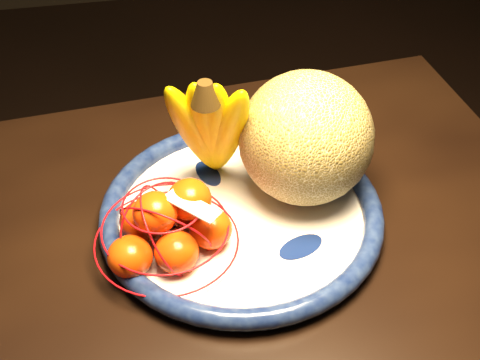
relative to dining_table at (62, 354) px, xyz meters
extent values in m
cube|color=black|center=(0.00, 0.00, 0.06)|extent=(1.52, 0.99, 0.04)
cylinder|color=black|center=(0.62, 0.42, -0.30)|extent=(0.06, 0.06, 0.69)
cylinder|color=white|center=(0.26, 0.12, 0.08)|extent=(0.36, 0.36, 0.02)
torus|color=#050F3B|center=(0.26, 0.12, 0.10)|extent=(0.40, 0.40, 0.03)
cylinder|color=white|center=(0.26, 0.12, 0.08)|extent=(0.17, 0.17, 0.01)
ellipsoid|color=#0E1D52|center=(0.33, 0.04, 0.09)|extent=(0.15, 0.11, 0.00)
ellipsoid|color=#0E1D52|center=(0.23, 0.21, 0.09)|extent=(0.09, 0.13, 0.00)
ellipsoid|color=#0E1D52|center=(0.15, 0.12, 0.09)|extent=(0.11, 0.06, 0.00)
sphere|color=olive|center=(0.36, 0.16, 0.19)|extent=(0.19, 0.19, 0.19)
ellipsoid|color=yellow|center=(0.21, 0.19, 0.20)|extent=(0.12, 0.12, 0.21)
ellipsoid|color=yellow|center=(0.23, 0.19, 0.20)|extent=(0.09, 0.12, 0.22)
ellipsoid|color=yellow|center=(0.24, 0.19, 0.20)|extent=(0.06, 0.12, 0.22)
ellipsoid|color=yellow|center=(0.25, 0.18, 0.20)|extent=(0.08, 0.14, 0.21)
cone|color=black|center=(0.23, 0.19, 0.30)|extent=(0.04, 0.04, 0.03)
ellipsoid|color=#FD530F|center=(0.10, 0.04, 0.12)|extent=(0.06, 0.06, 0.05)
ellipsoid|color=#FD530F|center=(0.16, 0.04, 0.12)|extent=(0.06, 0.06, 0.05)
ellipsoid|color=#FD530F|center=(0.21, 0.07, 0.12)|extent=(0.06, 0.06, 0.05)
ellipsoid|color=#FD530F|center=(0.12, 0.11, 0.12)|extent=(0.06, 0.06, 0.05)
ellipsoid|color=#FD530F|center=(0.18, 0.12, 0.12)|extent=(0.06, 0.06, 0.05)
ellipsoid|color=#FD530F|center=(0.14, 0.08, 0.16)|extent=(0.06, 0.06, 0.05)
ellipsoid|color=#FD530F|center=(0.19, 0.09, 0.16)|extent=(0.06, 0.06, 0.05)
torus|color=red|center=(0.15, 0.08, 0.10)|extent=(0.21, 0.21, 0.00)
torus|color=red|center=(0.15, 0.08, 0.13)|extent=(0.19, 0.19, 0.00)
torus|color=red|center=(0.15, 0.08, 0.17)|extent=(0.12, 0.12, 0.00)
torus|color=red|center=(0.15, 0.08, 0.12)|extent=(0.14, 0.11, 0.12)
torus|color=red|center=(0.15, 0.08, 0.12)|extent=(0.06, 0.13, 0.12)
torus|color=red|center=(0.15, 0.08, 0.12)|extent=(0.14, 0.12, 0.12)
cube|color=white|center=(0.19, 0.06, 0.18)|extent=(0.07, 0.07, 0.01)
camera|label=1|loc=(0.14, -0.53, 0.75)|focal=50.00mm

